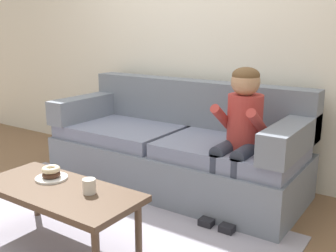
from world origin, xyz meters
name	(u,v)px	position (x,y,z in m)	size (l,w,h in m)	color
ground	(104,218)	(0.00, 0.00, 0.00)	(10.00, 10.00, 0.00)	brown
wall_back	(201,25)	(0.00, 1.40, 1.40)	(8.00, 0.10, 2.80)	silver
area_rug	(79,231)	(0.00, -0.25, 0.01)	(2.71, 1.63, 0.01)	#9993A3
couch	(177,149)	(0.10, 0.84, 0.33)	(2.22, 0.90, 0.91)	slate
coffee_table	(59,195)	(0.05, -0.44, 0.36)	(1.09, 0.48, 0.40)	#4C3828
person_child	(240,127)	(0.77, 0.64, 0.67)	(0.34, 0.58, 1.10)	#AD3833
plate	(52,178)	(-0.11, -0.36, 0.41)	(0.21, 0.21, 0.01)	white
donut	(51,174)	(-0.11, -0.36, 0.43)	(0.12, 0.12, 0.04)	#422619
donut_second	(51,169)	(-0.11, -0.36, 0.47)	(0.12, 0.12, 0.04)	beige
mug	(89,186)	(0.26, -0.38, 0.45)	(0.08, 0.08, 0.09)	silver
toy_controller	(56,197)	(-0.54, 0.02, 0.03)	(0.23, 0.09, 0.05)	red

